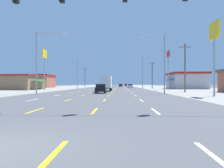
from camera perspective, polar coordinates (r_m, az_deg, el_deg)
name	(u,v)px	position (r m, az deg, el deg)	size (l,w,h in m)	color
ground_plane	(111,88)	(70.74, -0.32, -1.22)	(572.00, 572.00, 0.00)	#4C4C4F
lot_apron_left	(42,88)	(76.00, -19.31, -1.13)	(28.00, 440.00, 0.01)	gray
lot_apron_right	(182,88)	(73.87, 19.24, -1.17)	(28.00, 440.00, 0.01)	gray
lane_markings	(114,87)	(109.21, 0.60, -0.77)	(10.64, 227.60, 0.01)	white
signal_span_wire	(68,23)	(13.53, -12.23, 16.50)	(27.32, 0.52, 9.20)	brown
hatchback_center_turn_nearest	(101,89)	(33.98, -3.10, -1.29)	(1.72, 3.90, 1.54)	black
box_truck_center_turn_near	(106,83)	(43.86, -1.72, 0.39)	(2.40, 7.20, 3.23)	#235B2D
sedan_far_right_mid	(130,86)	(78.80, 5.15, -0.54)	(1.80, 4.50, 1.46)	silver
sedan_inner_left_midfar	(105,86)	(87.07, -2.05, -0.49)	(1.80, 4.50, 1.46)	navy
hatchback_inner_right_far	(121,85)	(96.92, 2.45, -0.41)	(1.72, 3.90, 1.54)	#4C196B
hatchback_far_right_farther	(126,85)	(132.06, 3.92, -0.29)	(1.72, 3.90, 1.54)	maroon
storefront_left_row_1	(13,82)	(62.37, -26.20, 0.46)	(15.53, 12.33, 4.02)	#8C6B4C
storefront_left_row_2	(35,81)	(87.79, -20.87, 0.78)	(13.79, 11.58, 5.34)	#A35642
storefront_right_row_1	(186,81)	(68.93, 20.21, 0.90)	(11.68, 12.69, 5.15)	#B2B2B7
pole_sign_left_row_1	(44,58)	(50.82, -18.59, 6.87)	(0.24, 2.65, 9.71)	gray
pole_sign_right_row_0	(214,38)	(28.85, 26.96, 11.45)	(0.24, 2.52, 9.34)	gray
pole_sign_right_row_1	(168,61)	(53.53, 15.60, 6.42)	(0.24, 2.37, 9.87)	gray
streetlight_left_row_0	(40,57)	(34.44, -19.79, 7.15)	(4.90, 0.26, 9.94)	gray
streetlight_right_row_0	(162,60)	(32.55, 13.95, 6.71)	(3.89, 0.26, 9.23)	gray
streetlight_left_row_1	(79,73)	(63.84, -9.43, 3.21)	(3.93, 0.26, 8.72)	gray
streetlight_right_row_1	(141,71)	(62.88, 8.29, 3.71)	(3.85, 0.26, 9.69)	gray
utility_pole_right_row_0	(185,67)	(40.35, 19.94, 4.55)	(2.20, 0.26, 9.10)	brown
utility_pole_right_row_1	(152,75)	(66.53, 11.31, 2.59)	(2.20, 0.26, 8.66)	brown
utility_pole_left_row_2	(85,77)	(98.28, -7.66, 1.98)	(2.20, 0.26, 9.37)	brown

